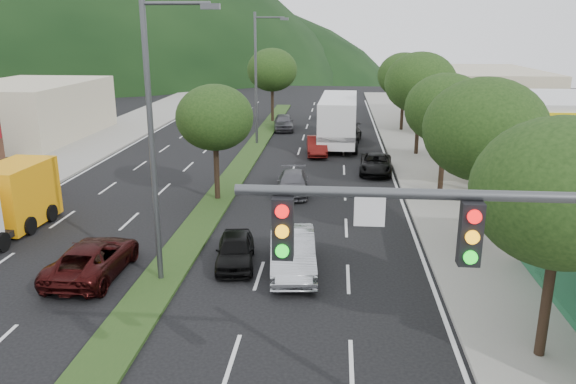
# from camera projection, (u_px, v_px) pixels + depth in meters

# --- Properties ---
(sidewalk_right) EXTENTS (5.00, 90.00, 0.15)m
(sidewalk_right) POSITION_uv_depth(u_px,v_px,m) (434.00, 172.00, 35.64)
(sidewalk_right) COLOR gray
(sidewalk_right) RESTS_ON ground
(sidewalk_left) EXTENTS (6.00, 90.00, 0.15)m
(sidewalk_left) POSITION_uv_depth(u_px,v_px,m) (49.00, 164.00, 37.76)
(sidewalk_left) COLOR gray
(sidewalk_left) RESTS_ON ground
(median) EXTENTS (1.60, 56.00, 0.12)m
(median) POSITION_uv_depth(u_px,v_px,m) (247.00, 158.00, 39.55)
(median) COLOR #1D3A15
(median) RESTS_ON ground
(traffic_signal) EXTENTS (6.12, 0.40, 7.00)m
(traffic_signal) POSITION_uv_depth(u_px,v_px,m) (502.00, 293.00, 9.27)
(traffic_signal) COLOR #47494C
(traffic_signal) RESTS_ON ground
(gas_canopy) EXTENTS (12.20, 8.20, 5.25)m
(gas_canopy) POSITION_uv_depth(u_px,v_px,m) (569.00, 107.00, 30.95)
(gas_canopy) COLOR silver
(gas_canopy) RESTS_ON ground
(bldg_left_far) EXTENTS (9.00, 14.00, 4.60)m
(bldg_left_far) POSITION_uv_depth(u_px,v_px,m) (30.00, 111.00, 46.23)
(bldg_left_far) COLOR beige
(bldg_left_far) RESTS_ON ground
(bldg_right_far) EXTENTS (10.00, 16.00, 5.20)m
(bldg_right_far) POSITION_uv_depth(u_px,v_px,m) (479.00, 97.00, 52.52)
(bldg_right_far) COLOR beige
(bldg_right_far) RESTS_ON ground
(tree_r_a) EXTENTS (4.60, 4.60, 6.63)m
(tree_r_a) POSITION_uv_depth(u_px,v_px,m) (562.00, 193.00, 14.27)
(tree_r_a) COLOR black
(tree_r_a) RESTS_ON sidewalk_right
(tree_r_b) EXTENTS (4.80, 4.80, 6.94)m
(tree_r_b) POSITION_uv_depth(u_px,v_px,m) (485.00, 130.00, 21.86)
(tree_r_b) COLOR black
(tree_r_b) RESTS_ON sidewalk_right
(tree_r_c) EXTENTS (4.40, 4.40, 6.48)m
(tree_r_c) POSITION_uv_depth(u_px,v_px,m) (446.00, 109.00, 29.59)
(tree_r_c) COLOR black
(tree_r_c) RESTS_ON sidewalk_right
(tree_r_d) EXTENTS (5.00, 5.00, 7.17)m
(tree_r_d) POSITION_uv_depth(u_px,v_px,m) (420.00, 83.00, 39.03)
(tree_r_d) COLOR black
(tree_r_d) RESTS_ON sidewalk_right
(tree_r_e) EXTENTS (4.60, 4.60, 6.71)m
(tree_r_e) POSITION_uv_depth(u_px,v_px,m) (404.00, 75.00, 48.67)
(tree_r_e) COLOR black
(tree_r_e) RESTS_ON sidewalk_right
(tree_med_near) EXTENTS (4.00, 4.00, 6.02)m
(tree_med_near) POSITION_uv_depth(u_px,v_px,m) (215.00, 118.00, 28.76)
(tree_med_near) COLOR black
(tree_med_near) RESTS_ON median
(tree_med_far) EXTENTS (4.80, 4.80, 6.94)m
(tree_med_far) POSITION_uv_depth(u_px,v_px,m) (272.00, 70.00, 53.46)
(tree_med_far) COLOR black
(tree_med_far) RESTS_ON median
(streetlight_near) EXTENTS (2.60, 0.25, 10.00)m
(streetlight_near) POSITION_uv_depth(u_px,v_px,m) (157.00, 129.00, 18.86)
(streetlight_near) COLOR #47494C
(streetlight_near) RESTS_ON ground
(streetlight_mid) EXTENTS (2.60, 0.25, 10.00)m
(streetlight_mid) POSITION_uv_depth(u_px,v_px,m) (258.00, 73.00, 42.76)
(streetlight_mid) COLOR #47494C
(streetlight_mid) RESTS_ON ground
(sedan_silver) EXTENTS (2.12, 4.83, 1.54)m
(sedan_silver) POSITION_uv_depth(u_px,v_px,m) (292.00, 252.00, 21.04)
(sedan_silver) COLOR #ABADB3
(sedan_silver) RESTS_ON ground
(suv_maroon) EXTENTS (2.24, 4.82, 1.34)m
(suv_maroon) POSITION_uv_depth(u_px,v_px,m) (93.00, 259.00, 20.70)
(suv_maroon) COLOR black
(suv_maroon) RESTS_ON ground
(car_queue_a) EXTENTS (1.88, 3.72, 1.21)m
(car_queue_a) POSITION_uv_depth(u_px,v_px,m) (235.00, 250.00, 21.66)
(car_queue_a) COLOR black
(car_queue_a) RESTS_ON ground
(car_queue_b) EXTENTS (1.92, 4.25, 1.21)m
(car_queue_b) POSITION_uv_depth(u_px,v_px,m) (293.00, 183.00, 31.06)
(car_queue_b) COLOR #555459
(car_queue_b) RESTS_ON ground
(car_queue_c) EXTENTS (1.71, 4.12, 1.33)m
(car_queue_c) POSITION_uv_depth(u_px,v_px,m) (317.00, 146.00, 40.53)
(car_queue_c) COLOR #54100E
(car_queue_c) RESTS_ON ground
(car_queue_d) EXTENTS (2.24, 4.38, 1.18)m
(car_queue_d) POSITION_uv_depth(u_px,v_px,m) (376.00, 164.00, 35.44)
(car_queue_d) COLOR black
(car_queue_d) RESTS_ON ground
(car_queue_e) EXTENTS (2.16, 4.38, 1.44)m
(car_queue_e) POSITION_uv_depth(u_px,v_px,m) (284.00, 122.00, 50.35)
(car_queue_e) COLOR #504F55
(car_queue_e) RESTS_ON ground
(car_queue_f) EXTENTS (2.27, 4.53, 1.26)m
(car_queue_f) POSITION_uv_depth(u_px,v_px,m) (349.00, 134.00, 45.11)
(car_queue_f) COLOR black
(car_queue_f) RESTS_ON ground
(box_truck) EXTENTS (2.55, 6.09, 2.96)m
(box_truck) POSITION_uv_depth(u_px,v_px,m) (8.00, 202.00, 25.00)
(box_truck) COLOR silver
(box_truck) RESTS_ON ground
(motorhome) EXTENTS (3.34, 9.81, 3.73)m
(motorhome) POSITION_uv_depth(u_px,v_px,m) (338.00, 119.00, 43.76)
(motorhome) COLOR white
(motorhome) RESTS_ON ground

